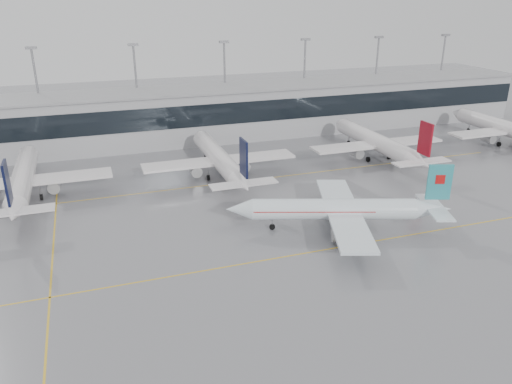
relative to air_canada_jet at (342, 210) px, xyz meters
name	(u,v)px	position (x,y,z in m)	size (l,w,h in m)	color
ground	(285,257)	(-11.28, -5.08, -3.26)	(320.00, 320.00, 0.00)	gray
taxi_line_main	(285,257)	(-11.28, -5.08, -3.26)	(120.00, 0.25, 0.01)	gold
taxi_line_north	(225,183)	(-11.28, 24.92, -3.26)	(120.00, 0.25, 0.01)	gold
taxi_line_cross	(54,242)	(-41.28, 9.92, -3.26)	(0.25, 60.00, 0.01)	gold
terminal	(188,116)	(-11.28, 56.92, 2.74)	(180.00, 15.00, 12.00)	#A0A0A4
terminal_glass	(195,116)	(-11.28, 49.37, 4.24)	(180.00, 0.20, 5.00)	black
terminal_roof	(187,90)	(-11.28, 56.92, 8.94)	(182.00, 16.00, 0.40)	gray
light_masts	(182,81)	(-11.28, 62.92, 10.08)	(156.40, 1.00, 22.60)	gray
air_canada_jet	(342,210)	(0.00, 0.00, 0.00)	(33.11, 26.52, 10.40)	white
parked_jet_b	(23,179)	(-46.28, 28.61, 0.45)	(29.64, 36.96, 11.72)	white
parked_jet_c	(219,159)	(-11.28, 28.61, 0.45)	(29.64, 36.96, 11.72)	white
parked_jet_d	(377,142)	(23.72, 28.61, 0.45)	(29.64, 36.96, 11.72)	white
parked_jet_e	(506,129)	(58.72, 28.61, 0.45)	(29.64, 36.96, 11.72)	white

